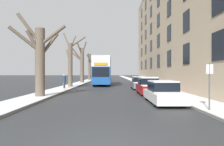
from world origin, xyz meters
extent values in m
plane|color=#303335|center=(0.00, 0.00, 0.00)|extent=(320.00, 320.00, 0.00)
cube|color=slate|center=(-5.52, 53.00, 0.07)|extent=(2.23, 130.00, 0.13)
cube|color=white|center=(-5.52, 53.00, 0.15)|extent=(2.21, 130.00, 0.03)
cube|color=slate|center=(5.52, 53.00, 0.07)|extent=(2.23, 130.00, 0.13)
cube|color=white|center=(5.52, 53.00, 0.15)|extent=(2.21, 130.00, 0.03)
cube|color=tan|center=(11.14, 22.50, 8.86)|extent=(9.00, 41.40, 17.72)
cube|color=black|center=(6.61, 6.88, 3.54)|extent=(0.08, 1.40, 1.80)
cube|color=black|center=(6.61, 12.09, 3.54)|extent=(0.08, 1.40, 1.80)
cube|color=black|center=(6.61, 17.29, 3.54)|extent=(0.08, 1.40, 1.80)
cube|color=black|center=(6.61, 22.50, 3.54)|extent=(0.08, 1.40, 1.80)
cube|color=black|center=(6.61, 27.70, 3.54)|extent=(0.08, 1.40, 1.80)
cube|color=black|center=(6.61, 32.90, 3.54)|extent=(0.08, 1.40, 1.80)
cube|color=black|center=(6.61, 38.11, 3.54)|extent=(0.08, 1.40, 1.80)
cube|color=black|center=(6.61, 12.09, 6.38)|extent=(0.08, 1.40, 1.80)
cube|color=black|center=(6.61, 17.29, 6.38)|extent=(0.08, 1.40, 1.80)
cube|color=black|center=(6.61, 22.50, 6.38)|extent=(0.08, 1.40, 1.80)
cube|color=black|center=(6.61, 27.70, 6.38)|extent=(0.08, 1.40, 1.80)
cube|color=black|center=(6.61, 32.90, 6.38)|extent=(0.08, 1.40, 1.80)
cube|color=black|center=(6.61, 38.11, 6.38)|extent=(0.08, 1.40, 1.80)
cube|color=black|center=(6.61, 17.29, 9.22)|extent=(0.08, 1.40, 1.80)
cube|color=black|center=(6.61, 22.50, 9.22)|extent=(0.08, 1.40, 1.80)
cube|color=black|center=(6.61, 27.70, 9.22)|extent=(0.08, 1.40, 1.80)
cube|color=black|center=(6.61, 32.90, 9.22)|extent=(0.08, 1.40, 1.80)
cube|color=black|center=(6.61, 38.11, 9.22)|extent=(0.08, 1.40, 1.80)
cube|color=black|center=(6.61, 22.50, 12.05)|extent=(0.08, 1.40, 1.80)
cube|color=black|center=(6.61, 27.70, 12.05)|extent=(0.08, 1.40, 1.80)
cube|color=black|center=(6.61, 32.90, 12.05)|extent=(0.08, 1.40, 1.80)
cube|color=black|center=(6.61, 38.11, 12.05)|extent=(0.08, 1.40, 1.80)
cube|color=black|center=(6.61, 32.90, 14.89)|extent=(0.08, 1.40, 1.80)
cube|color=black|center=(6.61, 38.11, 14.89)|extent=(0.08, 1.40, 1.80)
cylinder|color=brown|center=(-5.27, 9.78, 2.63)|extent=(0.71, 0.71, 5.26)
cylinder|color=brown|center=(-4.79, 10.42, 4.10)|extent=(1.26, 1.58, 2.09)
cylinder|color=brown|center=(-4.30, 9.69, 4.71)|extent=(2.09, 0.45, 1.60)
cylinder|color=brown|center=(-5.64, 9.48, 4.15)|extent=(1.06, 0.92, 1.78)
cylinder|color=brown|center=(-6.02, 9.60, 5.19)|extent=(1.77, 0.64, 2.28)
cylinder|color=brown|center=(-6.18, 9.26, 4.33)|extent=(2.08, 1.33, 1.82)
cylinder|color=brown|center=(-5.20, 20.37, 2.86)|extent=(0.56, 0.56, 5.72)
cylinder|color=brown|center=(-5.74, 20.82, 6.06)|extent=(1.33, 1.16, 2.36)
cylinder|color=brown|center=(-5.62, 21.11, 4.13)|extent=(1.08, 1.69, 1.97)
cylinder|color=brown|center=(-5.05, 21.42, 6.06)|extent=(0.51, 2.26, 2.03)
cylinder|color=brown|center=(-4.40, 21.50, 6.08)|extent=(1.81, 2.45, 1.82)
cylinder|color=brown|center=(-5.36, 31.47, 3.26)|extent=(0.70, 0.70, 6.51)
cylinder|color=brown|center=(-6.16, 31.19, 5.17)|extent=(1.88, 0.86, 2.38)
cylinder|color=brown|center=(-4.94, 31.13, 6.41)|extent=(1.17, 1.03, 2.39)
cylinder|color=brown|center=(-6.25, 31.54, 4.84)|extent=(1.95, 0.39, 1.66)
cylinder|color=brown|center=(-5.69, 30.88, 6.20)|extent=(0.99, 1.50, 2.32)
cylinder|color=brown|center=(-5.23, 42.26, 3.22)|extent=(0.58, 0.58, 6.44)
cylinder|color=brown|center=(-5.46, 41.68, 5.65)|extent=(0.71, 1.36, 1.34)
cylinder|color=brown|center=(-5.32, 42.74, 4.96)|extent=(0.43, 1.18, 1.90)
cylinder|color=brown|center=(-5.27, 41.46, 5.18)|extent=(0.30, 1.77, 2.65)
cylinder|color=brown|center=(-4.25, 42.48, 4.99)|extent=(2.11, 0.68, 1.48)
cube|color=#194C99|center=(-1.33, 26.89, 1.55)|extent=(2.55, 11.41, 2.42)
cube|color=silver|center=(-1.33, 26.89, 3.46)|extent=(2.50, 11.18, 1.41)
cube|color=silver|center=(-1.33, 26.89, 4.23)|extent=(2.50, 11.18, 0.12)
cube|color=black|center=(-1.33, 26.89, 2.01)|extent=(2.58, 10.04, 1.26)
cube|color=black|center=(-1.33, 26.89, 3.53)|extent=(2.58, 10.04, 1.07)
cube|color=black|center=(-1.33, 21.20, 2.01)|extent=(2.29, 0.06, 1.32)
cube|color=orange|center=(-1.33, 21.19, 3.11)|extent=(1.78, 0.05, 0.32)
cylinder|color=black|center=(-2.44, 23.46, 0.49)|extent=(0.30, 0.99, 0.99)
cylinder|color=black|center=(-0.23, 23.46, 0.49)|extent=(0.30, 0.99, 0.99)
cylinder|color=black|center=(-2.44, 30.08, 0.49)|extent=(0.30, 0.99, 0.99)
cylinder|color=black|center=(-0.23, 30.08, 0.49)|extent=(0.30, 0.99, 0.99)
cube|color=silver|center=(3.37, 7.28, 0.45)|extent=(1.77, 4.45, 0.56)
cube|color=black|center=(3.37, 7.46, 1.03)|extent=(1.52, 2.23, 0.59)
cube|color=white|center=(3.37, 7.46, 1.36)|extent=(1.49, 2.11, 0.08)
cube|color=white|center=(3.37, 5.70, 0.76)|extent=(1.59, 1.16, 0.06)
cylinder|color=black|center=(2.60, 5.95, 0.31)|extent=(0.20, 0.63, 0.63)
cylinder|color=black|center=(4.15, 5.95, 0.31)|extent=(0.20, 0.63, 0.63)
cylinder|color=black|center=(2.60, 8.62, 0.31)|extent=(0.20, 0.63, 0.63)
cylinder|color=black|center=(4.15, 8.62, 0.31)|extent=(0.20, 0.63, 0.63)
cube|color=maroon|center=(3.37, 12.45, 0.50)|extent=(1.73, 4.10, 0.66)
cube|color=black|center=(3.37, 12.61, 1.13)|extent=(1.49, 2.05, 0.61)
cube|color=white|center=(3.37, 12.61, 1.48)|extent=(1.45, 1.95, 0.09)
cube|color=white|center=(3.37, 10.99, 0.87)|extent=(1.56, 1.07, 0.07)
cylinder|color=black|center=(2.62, 11.22, 0.32)|extent=(0.20, 0.64, 0.64)
cylinder|color=black|center=(4.13, 11.22, 0.32)|extent=(0.20, 0.64, 0.64)
cylinder|color=black|center=(2.62, 13.68, 0.32)|extent=(0.20, 0.64, 0.64)
cylinder|color=black|center=(4.13, 13.68, 0.32)|extent=(0.20, 0.64, 0.64)
cube|color=slate|center=(3.37, 18.37, 0.49)|extent=(1.71, 4.09, 0.64)
cube|color=black|center=(3.37, 18.53, 1.11)|extent=(1.47, 2.05, 0.60)
cube|color=white|center=(3.37, 18.53, 1.44)|extent=(1.44, 1.94, 0.06)
cube|color=white|center=(3.37, 16.92, 0.83)|extent=(1.54, 1.07, 0.05)
cylinder|color=black|center=(2.63, 17.14, 0.31)|extent=(0.20, 0.61, 0.61)
cylinder|color=black|center=(4.12, 17.14, 0.31)|extent=(0.20, 0.61, 0.61)
cylinder|color=black|center=(2.63, 19.60, 0.31)|extent=(0.20, 0.61, 0.61)
cylinder|color=black|center=(4.12, 19.60, 0.31)|extent=(0.20, 0.61, 0.61)
cube|color=white|center=(-1.68, 45.38, 1.33)|extent=(2.00, 5.30, 2.22)
cube|color=black|center=(-1.68, 42.75, 1.85)|extent=(1.76, 0.06, 0.98)
cylinder|color=black|center=(-2.55, 43.69, 0.34)|extent=(0.22, 0.68, 0.68)
cylinder|color=black|center=(-0.80, 43.69, 0.34)|extent=(0.22, 0.68, 0.68)
cylinder|color=black|center=(-2.55, 47.08, 0.34)|extent=(0.22, 0.68, 0.68)
cylinder|color=black|center=(-0.80, 47.08, 0.34)|extent=(0.22, 0.68, 0.68)
cylinder|color=#4C4742|center=(-5.33, 17.49, 0.41)|extent=(0.18, 0.18, 0.82)
cylinder|color=#4C4742|center=(-5.31, 17.66, 0.41)|extent=(0.18, 0.18, 0.82)
cylinder|color=navy|center=(-5.32, 17.58, 1.17)|extent=(0.38, 0.38, 0.71)
sphere|color=tan|center=(-5.32, 17.58, 1.64)|extent=(0.23, 0.23, 0.23)
cylinder|color=#4C4F54|center=(4.71, 4.07, 1.17)|extent=(0.07, 0.07, 2.33)
cube|color=silver|center=(4.71, 4.05, 2.08)|extent=(0.32, 0.02, 0.44)
camera|label=1|loc=(0.16, -5.23, 1.89)|focal=32.00mm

